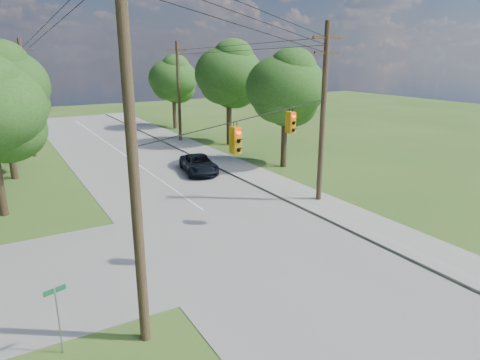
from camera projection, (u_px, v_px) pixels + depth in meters
ground at (272, 304)px, 15.50m from camera, size 140.00×140.00×0.00m
main_road at (248, 242)px, 20.61m from camera, size 10.00×100.00×0.03m
sidewalk_east at (351, 216)px, 23.82m from camera, size 2.60×100.00×0.12m
pole_sw at (132, 147)px, 11.86m from camera, size 2.00×0.32×12.00m
pole_ne at (323, 112)px, 24.89m from camera, size 2.00×0.32×10.50m
pole_north_e at (179, 91)px, 43.23m from camera, size 2.00×0.32×10.00m
pole_north_w at (27, 98)px, 36.53m from camera, size 2.00×0.32×10.00m
power_lines at (179, 46)px, 23.22m from camera, size 13.93×29.62×4.93m
traffic_signals at (266, 130)px, 18.86m from camera, size 4.91×3.27×1.05m
tree_w_mid at (1, 87)px, 29.35m from camera, size 6.40×6.40×9.22m
tree_e_near at (286, 88)px, 32.80m from camera, size 6.20×6.20×8.81m
tree_e_mid at (229, 74)px, 41.15m from camera, size 6.60×6.60×9.64m
tree_e_far at (173, 79)px, 50.90m from camera, size 5.80×5.80×8.32m
car_main_north at (199, 164)px, 32.45m from camera, size 3.12×5.16×1.34m
street_name_sign at (57, 311)px, 12.55m from camera, size 0.64×0.23×2.21m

